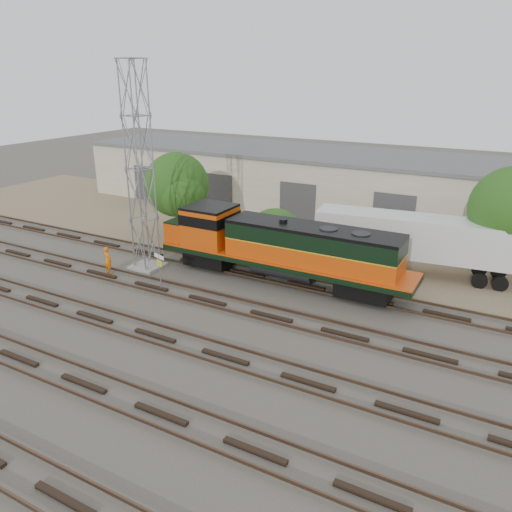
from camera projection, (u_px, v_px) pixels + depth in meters
The scene contains 11 objects.
ground at pixel (257, 330), 24.74m from camera, with size 140.00×140.00×0.00m, color #47423A.
dirt_strip at pixel (354, 244), 37.06m from camera, with size 80.00×16.00×0.02m, color #726047.
tracks at pixel (225, 357), 22.25m from camera, with size 80.00×20.40×0.28m.
warehouse at pixel (386, 188), 42.68m from camera, with size 58.40×10.40×5.30m.
locomotive at pixel (279, 247), 29.73m from camera, with size 15.97×2.80×3.84m.
signal_tower at pixel (140, 173), 30.39m from camera, with size 1.88×1.88×12.75m.
sign_post at pixel (160, 265), 28.68m from camera, with size 0.89×0.31×2.25m.
worker at pixel (108, 260), 31.38m from camera, with size 0.65×0.42×1.77m, color orange.
semi_trailer at pixel (417, 238), 30.96m from camera, with size 12.13×3.73×3.67m.
tree_west at pixel (178, 187), 37.59m from camera, with size 5.14×4.90×6.41m.
tree_mid at pixel (276, 241), 32.53m from camera, with size 4.16×3.97×3.97m.
Camera 1 is at (10.49, -19.25, 12.05)m, focal length 35.00 mm.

